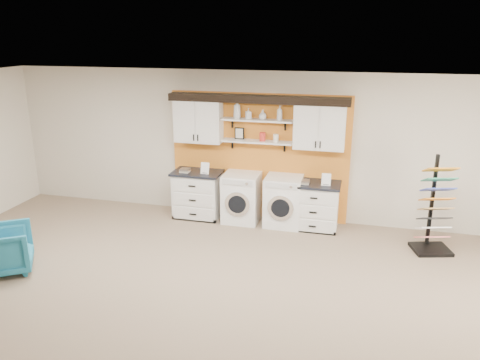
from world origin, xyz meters
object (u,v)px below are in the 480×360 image
(base_cabinet_left, at_px, (198,194))
(armchair, at_px, (4,250))
(dryer, at_px, (283,201))
(base_cabinet_right, at_px, (315,205))
(sample_rack, at_px, (434,221))
(washer, at_px, (242,197))

(base_cabinet_left, relative_size, armchair, 1.22)
(dryer, bearing_deg, base_cabinet_right, 0.34)
(base_cabinet_left, distance_m, armchair, 3.50)
(sample_rack, bearing_deg, dryer, 153.62)
(washer, relative_size, armchair, 1.21)
(base_cabinet_right, relative_size, sample_rack, 0.55)
(base_cabinet_right, relative_size, dryer, 0.95)
(base_cabinet_right, relative_size, washer, 0.95)
(sample_rack, xyz_separation_m, armchair, (-6.31, -2.32, -0.17))
(base_cabinet_right, height_order, armchair, base_cabinet_right)
(base_cabinet_right, height_order, washer, washer)
(dryer, xyz_separation_m, sample_rack, (2.55, -0.49, 0.05))
(base_cabinet_left, xyz_separation_m, armchair, (-2.09, -2.81, -0.11))
(sample_rack, bearing_deg, armchair, -175.38)
(base_cabinet_left, distance_m, base_cabinet_right, 2.26)
(sample_rack, bearing_deg, base_cabinet_right, 150.45)
(base_cabinet_left, bearing_deg, washer, -0.22)
(sample_rack, bearing_deg, base_cabinet_left, 157.83)
(washer, xyz_separation_m, armchair, (-2.97, -2.81, -0.12))
(washer, relative_size, sample_rack, 0.58)
(washer, xyz_separation_m, sample_rack, (3.35, -0.49, 0.05))
(washer, bearing_deg, base_cabinet_left, 179.78)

